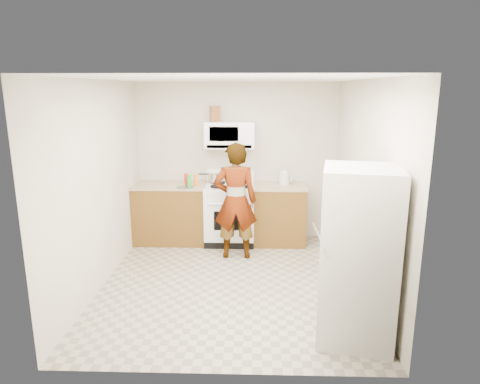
{
  "coord_description": "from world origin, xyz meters",
  "views": [
    {
      "loc": [
        0.26,
        -5.0,
        2.39
      ],
      "look_at": [
        0.09,
        0.55,
        1.05
      ],
      "focal_mm": 32.0,
      "sensor_mm": 36.0,
      "label": 1
    }
  ],
  "objects_px": {
    "gas_range": "(230,213)",
    "saucepan": "(216,177)",
    "person": "(235,201)",
    "fridge": "(358,256)",
    "kettle": "(284,178)",
    "microwave": "(230,135)"
  },
  "relations": [
    {
      "from": "gas_range",
      "to": "person",
      "type": "xyz_separation_m",
      "value": [
        0.12,
        -0.62,
        0.35
      ]
    },
    {
      "from": "person",
      "to": "kettle",
      "type": "xyz_separation_m",
      "value": [
        0.74,
        0.7,
        0.19
      ]
    },
    {
      "from": "microwave",
      "to": "person",
      "type": "height_order",
      "value": "microwave"
    },
    {
      "from": "gas_range",
      "to": "microwave",
      "type": "relative_size",
      "value": 1.49
    },
    {
      "from": "kettle",
      "to": "saucepan",
      "type": "height_order",
      "value": "kettle"
    },
    {
      "from": "gas_range",
      "to": "saucepan",
      "type": "distance_m",
      "value": 0.61
    },
    {
      "from": "kettle",
      "to": "saucepan",
      "type": "relative_size",
      "value": 0.77
    },
    {
      "from": "person",
      "to": "fridge",
      "type": "xyz_separation_m",
      "value": [
        1.25,
        -2.03,
        0.01
      ]
    },
    {
      "from": "fridge",
      "to": "saucepan",
      "type": "relative_size",
      "value": 6.73
    },
    {
      "from": "kettle",
      "to": "gas_range",
      "type": "bearing_deg",
      "value": 178.69
    },
    {
      "from": "person",
      "to": "fridge",
      "type": "relative_size",
      "value": 0.99
    },
    {
      "from": "gas_range",
      "to": "person",
      "type": "bearing_deg",
      "value": -79.4
    },
    {
      "from": "fridge",
      "to": "kettle",
      "type": "bearing_deg",
      "value": 111.37
    },
    {
      "from": "gas_range",
      "to": "fridge",
      "type": "distance_m",
      "value": 3.01
    },
    {
      "from": "kettle",
      "to": "fridge",
      "type": "bearing_deg",
      "value": -86.26
    },
    {
      "from": "gas_range",
      "to": "fridge",
      "type": "relative_size",
      "value": 0.66
    },
    {
      "from": "fridge",
      "to": "gas_range",
      "type": "bearing_deg",
      "value": 128.02
    },
    {
      "from": "microwave",
      "to": "kettle",
      "type": "distance_m",
      "value": 1.09
    },
    {
      "from": "kettle",
      "to": "saucepan",
      "type": "bearing_deg",
      "value": 168.26
    },
    {
      "from": "kettle",
      "to": "saucepan",
      "type": "xyz_separation_m",
      "value": [
        -1.08,
        0.09,
        -0.01
      ]
    },
    {
      "from": "gas_range",
      "to": "saucepan",
      "type": "bearing_deg",
      "value": 142.47
    },
    {
      "from": "fridge",
      "to": "person",
      "type": "bearing_deg",
      "value": 132.37
    }
  ]
}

